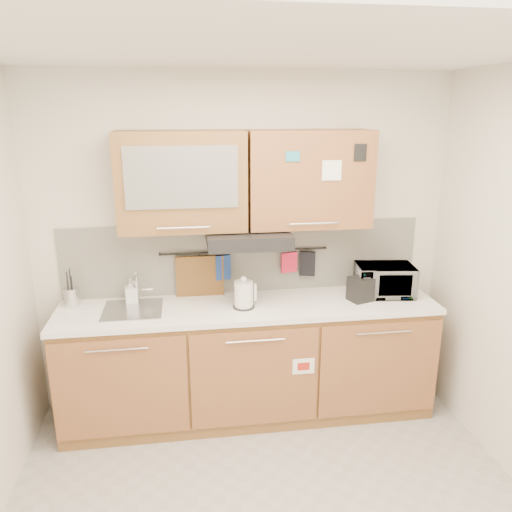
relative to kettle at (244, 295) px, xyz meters
name	(u,v)px	position (x,y,z in m)	size (l,w,h in m)	color
ceiling	(284,40)	(0.05, -1.14, 1.58)	(3.20, 3.20, 0.00)	white
wall_back	(244,245)	(0.05, 0.36, 0.28)	(3.20, 3.20, 0.00)	silver
base_cabinet	(249,366)	(0.05, 0.05, -0.61)	(2.80, 0.64, 0.88)	olive
countertop	(249,307)	(0.05, 0.05, -0.12)	(2.82, 0.62, 0.04)	white
backsplash	(244,257)	(0.05, 0.35, 0.18)	(2.80, 0.02, 0.56)	silver
upper_cabinets	(246,180)	(0.04, 0.18, 0.82)	(1.82, 0.37, 0.70)	olive
range_hood	(248,238)	(0.05, 0.11, 0.40)	(0.60, 0.46, 0.10)	black
sink	(133,309)	(-0.80, 0.07, -0.09)	(0.42, 0.40, 0.26)	silver
utensil_rail	(245,251)	(0.05, 0.31, 0.24)	(0.02, 0.02, 1.30)	black
utensil_crock	(72,297)	(-1.25, 0.21, -0.02)	(0.13, 0.13, 0.28)	silver
kettle	(244,295)	(0.00, 0.00, 0.00)	(0.18, 0.17, 0.24)	silver
toaster	(365,288)	(0.93, 0.03, 0.00)	(0.27, 0.21, 0.18)	black
microwave	(384,280)	(1.12, 0.10, 0.02)	(0.43, 0.29, 0.24)	#999999
soap_bottle	(131,291)	(-0.83, 0.21, 0.00)	(0.09, 0.09, 0.19)	#999999
cutting_board	(200,284)	(-0.31, 0.30, 0.00)	(0.37, 0.03, 0.45)	brown
oven_mitt	(223,267)	(-0.13, 0.30, 0.13)	(0.12, 0.03, 0.20)	navy
dark_pouch	(307,264)	(0.54, 0.30, 0.13)	(0.12, 0.04, 0.20)	black
pot_holder	(289,262)	(0.40, 0.30, 0.14)	(0.13, 0.02, 0.16)	red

